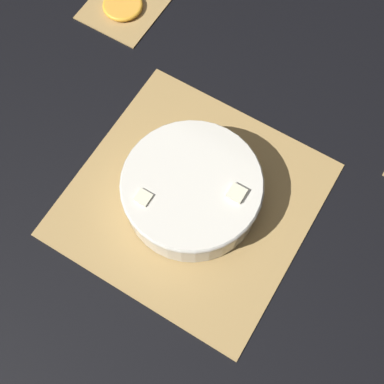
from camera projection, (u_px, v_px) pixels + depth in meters
ground_plane at (192, 199)px, 0.96m from camera, size 6.00×6.00×0.00m
bamboo_mat_center at (192, 199)px, 0.95m from camera, size 0.41×0.41×0.01m
coaster_mat_far_left at (123, 8)px, 1.12m from camera, size 0.15×0.15×0.01m
fruit_salad_bowl at (192, 189)px, 0.91m from camera, size 0.24×0.24×0.08m
orange_slice_whole at (123, 5)px, 1.11m from camera, size 0.08×0.08×0.01m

